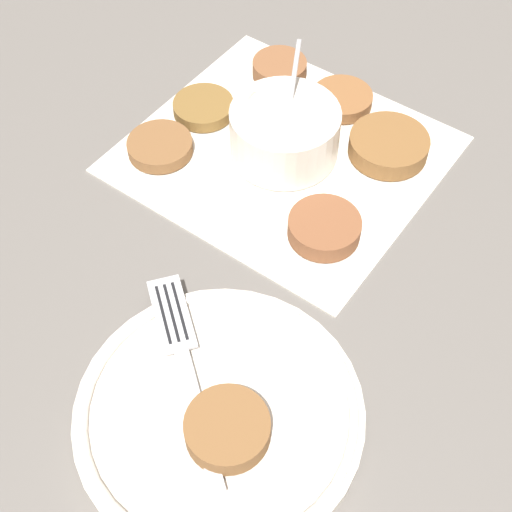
# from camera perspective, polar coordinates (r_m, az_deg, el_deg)

# --- Properties ---
(ground_plane) EXTENTS (4.00, 4.00, 0.00)m
(ground_plane) POSITION_cam_1_polar(r_m,az_deg,el_deg) (0.78, 2.68, 9.22)
(ground_plane) COLOR #605B56
(napkin) EXTENTS (0.31, 0.29, 0.00)m
(napkin) POSITION_cam_1_polar(r_m,az_deg,el_deg) (0.76, 2.23, 8.20)
(napkin) COLOR silver
(napkin) RESTS_ON ground_plane
(sauce_bowl) EXTENTS (0.12, 0.11, 0.11)m
(sauce_bowl) POSITION_cam_1_polar(r_m,az_deg,el_deg) (0.75, 2.23, 9.71)
(sauce_bowl) COLOR silver
(sauce_bowl) RESTS_ON napkin
(fritter_0) EXTENTS (0.07, 0.07, 0.01)m
(fritter_0) POSITION_cam_1_polar(r_m,az_deg,el_deg) (0.76, -7.69, 8.69)
(fritter_0) COLOR brown
(fritter_0) RESTS_ON napkin
(fritter_1) EXTENTS (0.07, 0.07, 0.02)m
(fritter_1) POSITION_cam_1_polar(r_m,az_deg,el_deg) (0.68, 5.49, 2.27)
(fritter_1) COLOR brown
(fritter_1) RESTS_ON napkin
(fritter_2) EXTENTS (0.06, 0.06, 0.02)m
(fritter_2) POSITION_cam_1_polar(r_m,az_deg,el_deg) (0.85, 1.89, 14.76)
(fritter_2) COLOR brown
(fritter_2) RESTS_ON napkin
(fritter_3) EXTENTS (0.07, 0.07, 0.01)m
(fritter_3) POSITION_cam_1_polar(r_m,az_deg,el_deg) (0.82, 6.90, 12.36)
(fritter_3) COLOR brown
(fritter_3) RESTS_ON napkin
(fritter_4) EXTENTS (0.08, 0.08, 0.02)m
(fritter_4) POSITION_cam_1_polar(r_m,az_deg,el_deg) (0.77, 10.56, 8.68)
(fritter_4) COLOR brown
(fritter_4) RESTS_ON napkin
(fritter_5) EXTENTS (0.07, 0.07, 0.01)m
(fritter_5) POSITION_cam_1_polar(r_m,az_deg,el_deg) (0.80, -4.22, 11.77)
(fritter_5) COLOR brown
(fritter_5) RESTS_ON napkin
(serving_plate) EXTENTS (0.23, 0.23, 0.02)m
(serving_plate) POSITION_cam_1_polar(r_m,az_deg,el_deg) (0.58, -2.96, -12.39)
(serving_plate) COLOR silver
(serving_plate) RESTS_ON ground_plane
(fritter_on_plate) EXTENTS (0.07, 0.07, 0.02)m
(fritter_on_plate) POSITION_cam_1_polar(r_m,az_deg,el_deg) (0.55, -2.30, -13.64)
(fritter_on_plate) COLOR brown
(fritter_on_plate) RESTS_ON serving_plate
(fork) EXTENTS (0.17, 0.14, 0.00)m
(fork) POSITION_cam_1_polar(r_m,az_deg,el_deg) (0.60, -5.96, -7.66)
(fork) COLOR silver
(fork) RESTS_ON serving_plate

